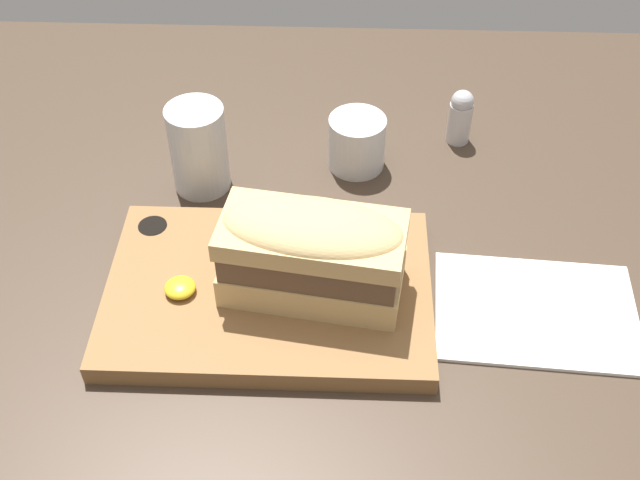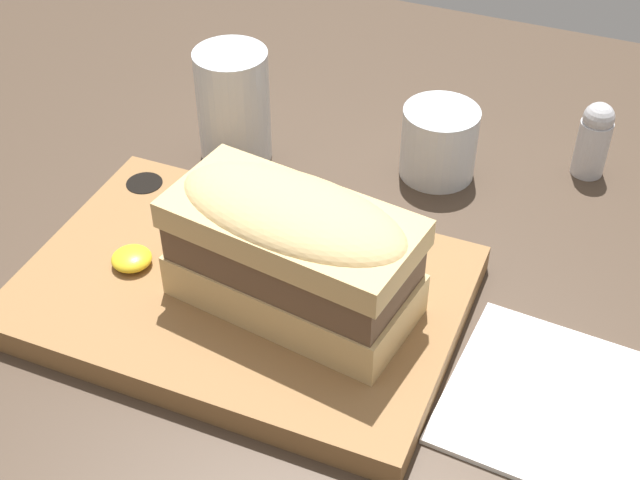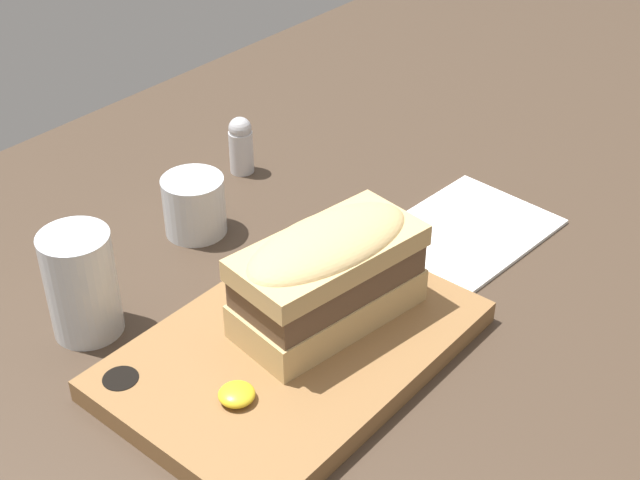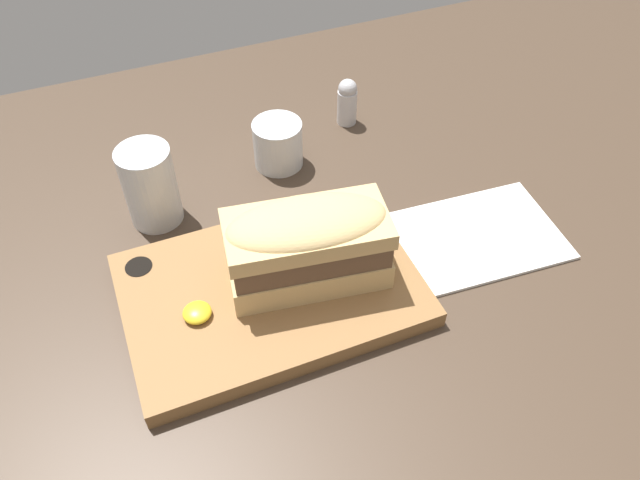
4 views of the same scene
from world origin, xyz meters
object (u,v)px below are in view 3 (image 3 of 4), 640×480
(serving_board, at_px, (293,350))
(sandwich, at_px, (328,272))
(water_glass, at_px, (83,290))
(wine_glass, at_px, (194,207))
(salt_shaker, at_px, (241,144))
(napkin, at_px, (463,233))

(serving_board, distance_m, sandwich, 0.07)
(water_glass, relative_size, wine_glass, 1.57)
(serving_board, height_order, salt_shaker, salt_shaker)
(salt_shaker, bearing_deg, sandwich, -121.53)
(serving_board, xyz_separation_m, water_glass, (-0.09, 0.16, 0.03))
(sandwich, bearing_deg, napkin, -1.47)
(water_glass, relative_size, napkin, 0.51)
(serving_board, distance_m, napkin, 0.25)
(wine_glass, distance_m, salt_shaker, 0.13)
(wine_glass, distance_m, napkin, 0.27)
(wine_glass, relative_size, salt_shaker, 0.94)
(sandwich, distance_m, napkin, 0.22)
(wine_glass, xyz_separation_m, salt_shaker, (0.12, 0.05, 0.01))
(serving_board, relative_size, wine_glass, 4.81)
(napkin, relative_size, salt_shaker, 2.91)
(sandwich, bearing_deg, water_glass, 127.35)
(sandwich, bearing_deg, salt_shaker, 58.47)
(sandwich, relative_size, water_glass, 1.75)
(water_glass, distance_m, napkin, 0.38)
(napkin, bearing_deg, sandwich, 178.53)
(sandwich, distance_m, salt_shaker, 0.30)
(serving_board, distance_m, water_glass, 0.19)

